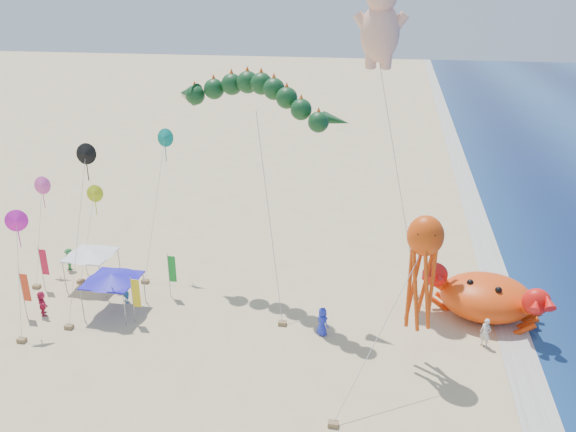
# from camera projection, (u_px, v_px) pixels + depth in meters

# --- Properties ---
(ground) EXTENTS (320.00, 320.00, 0.00)m
(ground) POSITION_uv_depth(u_px,v_px,m) (313.00, 327.00, 34.73)
(ground) COLOR #D1B784
(ground) RESTS_ON ground
(foam_strip) EXTENTS (320.00, 320.00, 0.00)m
(foam_strip) POSITION_uv_depth(u_px,v_px,m) (518.00, 349.00, 32.57)
(foam_strip) COLOR silver
(foam_strip) RESTS_ON ground
(crab_inflatable) EXTENTS (7.72, 6.54, 3.38)m
(crab_inflatable) POSITION_uv_depth(u_px,v_px,m) (487.00, 296.00, 35.34)
(crab_inflatable) COLOR #F4440C
(crab_inflatable) RESTS_ON ground
(dragon_kite) EXTENTS (12.14, 8.00, 14.27)m
(dragon_kite) POSITION_uv_depth(u_px,v_px,m) (253.00, 102.00, 35.04)
(dragon_kite) COLOR #0F3718
(dragon_kite) RESTS_ON ground
(cherub_kite) EXTENTS (5.11, 4.07, 20.18)m
(cherub_kite) POSITION_uv_depth(u_px,v_px,m) (381.00, 22.00, 34.74)
(cherub_kite) COLOR #FCB79A
(cherub_kite) RESTS_ON ground
(octopus_kite) EXTENTS (5.01, 7.04, 8.76)m
(octopus_kite) POSITION_uv_depth(u_px,v_px,m) (422.00, 264.00, 29.32)
(octopus_kite) COLOR #DE440B
(octopus_kite) RESTS_ON ground
(canopy_blue) EXTENTS (3.41, 3.41, 2.71)m
(canopy_blue) POSITION_uv_depth(u_px,v_px,m) (112.00, 277.00, 35.69)
(canopy_blue) COLOR gray
(canopy_blue) RESTS_ON ground
(canopy_white) EXTENTS (3.25, 3.25, 2.71)m
(canopy_white) POSITION_uv_depth(u_px,v_px,m) (90.00, 252.00, 39.17)
(canopy_white) COLOR gray
(canopy_white) RESTS_ON ground
(feather_flags) EXTENTS (9.60, 4.24, 3.20)m
(feather_flags) POSITION_uv_depth(u_px,v_px,m) (94.00, 279.00, 36.44)
(feather_flags) COLOR gray
(feather_flags) RESTS_ON ground
(beachgoers) EXTENTS (30.18, 7.39, 1.81)m
(beachgoers) POSITION_uv_depth(u_px,v_px,m) (155.00, 293.00, 36.98)
(beachgoers) COLOR #C01E46
(beachgoers) RESTS_ON ground
(small_kites) EXTENTS (10.26, 12.85, 10.90)m
(small_kites) POSITION_uv_depth(u_px,v_px,m) (82.00, 191.00, 37.53)
(small_kites) COLOR #ACC515
(small_kites) RESTS_ON ground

